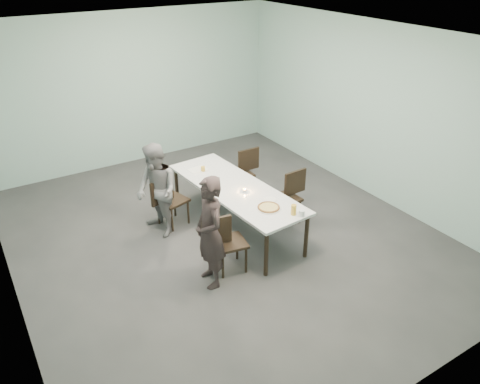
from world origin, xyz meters
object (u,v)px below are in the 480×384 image
pizza (269,207)px  water_tumbler (302,213)px  side_plate (270,200)px  amber_tumbler (203,169)px  diner_near (210,233)px  chair_far_right (243,169)px  diner_far (157,191)px  table (236,190)px  chair_far_left (168,198)px  tealight (245,191)px  chair_near_right (289,193)px  chair_near_left (224,239)px  beer_glass (294,210)px

pizza → water_tumbler: 0.49m
side_plate → amber_tumbler: (-0.37, 1.39, 0.04)m
diner_near → side_plate: 1.25m
chair_far_right → diner_far: bearing=12.5°
table → side_plate: side_plate is taller
table → amber_tumbler: amber_tumbler is taller
chair_far_left → tealight: size_ratio=15.54×
side_plate → amber_tumbler: size_ratio=2.25×
amber_tumbler → chair_near_right: bearing=-44.8°
table → side_plate: size_ratio=14.78×
chair_near_left → diner_far: 1.45m
water_tumbler → side_plate: bearing=99.3°
chair_far_left → diner_near: bearing=-109.6°
beer_glass → water_tumbler: 0.12m
chair_near_left → pizza: (0.74, 0.02, 0.27)m
diner_far → water_tumbler: (1.39, -1.77, 0.05)m
chair_far_left → chair_far_right: same height
chair_far_left → beer_glass: beer_glass is taller
side_plate → tealight: tealight is taller
table → water_tumbler: 1.26m
chair_near_right → beer_glass: size_ratio=5.80×
pizza → tealight: size_ratio=6.07×
chair_far_right → water_tumbler: bearing=79.9°
table → chair_near_left: (-0.69, -0.83, -0.19)m
diner_near → side_plate: size_ratio=8.69×
chair_near_right → water_tumbler: bearing=57.4°
chair_near_right → diner_far: diner_far is taller
chair_far_left → diner_far: (-0.22, -0.10, 0.24)m
chair_near_left → chair_far_left: same height
side_plate → chair_far_right: bearing=71.6°
table → chair_far_right: 1.19m
table → side_plate: (0.22, -0.62, 0.06)m
chair_near_left → chair_far_left: size_ratio=1.00×
chair_far_left → side_plate: (1.07, -1.26, 0.25)m
side_plate → diner_far: bearing=137.9°
table → diner_near: size_ratio=1.70×
diner_far → side_plate: bearing=42.5°
chair_near_right → pizza: 1.04m
tealight → water_tumbler: bearing=-74.5°
chair_near_right → diner_far: (-1.94, 0.79, 0.24)m
chair_near_left → chair_far_right: same height
water_tumbler → tealight: water_tumbler is taller
pizza → chair_far_left: bearing=121.7°
diner_far → tealight: size_ratio=26.46×
chair_near_left → chair_near_right: same height
chair_near_left → beer_glass: bearing=-7.0°
chair_near_left → amber_tumbler: (0.54, 1.61, 0.29)m
chair_far_right → tealight: (-0.69, -1.13, 0.27)m
diner_near → pizza: 1.04m
pizza → water_tumbler: water_tumbler is taller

